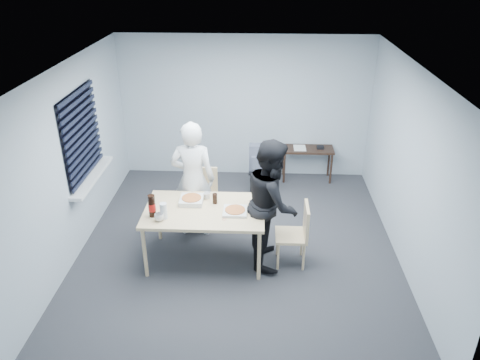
{
  "coord_description": "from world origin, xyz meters",
  "views": [
    {
      "loc": [
        0.29,
        -5.65,
        3.9
      ],
      "look_at": [
        0.02,
        0.1,
        1.03
      ],
      "focal_mm": 35.0,
      "sensor_mm": 36.0,
      "label": 1
    }
  ],
  "objects_px": {
    "side_table": "(308,152)",
    "mug_a": "(159,217)",
    "dining_table": "(205,213)",
    "mug_b": "(207,196)",
    "person_black": "(272,203)",
    "chair_far": "(204,192)",
    "stool": "(258,175)",
    "backpack": "(259,158)",
    "person_white": "(193,180)",
    "chair_right": "(298,231)",
    "soda_bottle": "(152,206)"
  },
  "relations": [
    {
      "from": "soda_bottle",
      "to": "person_white",
      "type": "bearing_deg",
      "value": 64.64
    },
    {
      "from": "person_black",
      "to": "side_table",
      "type": "distance_m",
      "value": 2.66
    },
    {
      "from": "mug_a",
      "to": "mug_b",
      "type": "distance_m",
      "value": 0.81
    },
    {
      "from": "chair_right",
      "to": "mug_a",
      "type": "relative_size",
      "value": 7.24
    },
    {
      "from": "side_table",
      "to": "mug_b",
      "type": "bearing_deg",
      "value": -125.09
    },
    {
      "from": "dining_table",
      "to": "mug_a",
      "type": "xyz_separation_m",
      "value": [
        -0.54,
        -0.31,
        0.11
      ]
    },
    {
      "from": "chair_far",
      "to": "chair_right",
      "type": "bearing_deg",
      "value": -36.63
    },
    {
      "from": "person_white",
      "to": "stool",
      "type": "height_order",
      "value": "person_white"
    },
    {
      "from": "dining_table",
      "to": "person_black",
      "type": "distance_m",
      "value": 0.91
    },
    {
      "from": "person_black",
      "to": "mug_b",
      "type": "xyz_separation_m",
      "value": [
        -0.89,
        0.27,
        -0.06
      ]
    },
    {
      "from": "chair_far",
      "to": "stool",
      "type": "height_order",
      "value": "chair_far"
    },
    {
      "from": "person_black",
      "to": "backpack",
      "type": "relative_size",
      "value": 3.84
    },
    {
      "from": "chair_right",
      "to": "side_table",
      "type": "bearing_deg",
      "value": 82.47
    },
    {
      "from": "dining_table",
      "to": "backpack",
      "type": "xyz_separation_m",
      "value": [
        0.7,
        1.93,
        -0.03
      ]
    },
    {
      "from": "chair_far",
      "to": "person_black",
      "type": "xyz_separation_m",
      "value": [
        1.03,
        -0.95,
        0.37
      ]
    },
    {
      "from": "chair_far",
      "to": "side_table",
      "type": "height_order",
      "value": "chair_far"
    },
    {
      "from": "person_black",
      "to": "backpack",
      "type": "bearing_deg",
      "value": 5.72
    },
    {
      "from": "stool",
      "to": "mug_b",
      "type": "relative_size",
      "value": 4.67
    },
    {
      "from": "side_table",
      "to": "mug_a",
      "type": "bearing_deg",
      "value": -126.65
    },
    {
      "from": "mug_a",
      "to": "side_table",
      "type": "bearing_deg",
      "value": 53.35
    },
    {
      "from": "stool",
      "to": "backpack",
      "type": "distance_m",
      "value": 0.34
    },
    {
      "from": "mug_b",
      "to": "chair_far",
      "type": "bearing_deg",
      "value": 101.44
    },
    {
      "from": "person_white",
      "to": "person_black",
      "type": "relative_size",
      "value": 1.0
    },
    {
      "from": "person_black",
      "to": "backpack",
      "type": "height_order",
      "value": "person_black"
    },
    {
      "from": "stool",
      "to": "soda_bottle",
      "type": "bearing_deg",
      "value": -122.27
    },
    {
      "from": "person_white",
      "to": "soda_bottle",
      "type": "bearing_deg",
      "value": 64.64
    },
    {
      "from": "dining_table",
      "to": "stool",
      "type": "relative_size",
      "value": 3.42
    },
    {
      "from": "backpack",
      "to": "person_white",
      "type": "bearing_deg",
      "value": -104.29
    },
    {
      "from": "stool",
      "to": "mug_a",
      "type": "relative_size",
      "value": 3.8
    },
    {
      "from": "chair_far",
      "to": "mug_a",
      "type": "distance_m",
      "value": 1.38
    },
    {
      "from": "person_white",
      "to": "stool",
      "type": "bearing_deg",
      "value": -126.42
    },
    {
      "from": "dining_table",
      "to": "person_white",
      "type": "distance_m",
      "value": 0.72
    },
    {
      "from": "side_table",
      "to": "mug_b",
      "type": "distance_m",
      "value": 2.79
    },
    {
      "from": "dining_table",
      "to": "stool",
      "type": "xyz_separation_m",
      "value": [
        0.7,
        1.94,
        -0.36
      ]
    },
    {
      "from": "side_table",
      "to": "stool",
      "type": "bearing_deg",
      "value": -145.01
    },
    {
      "from": "person_black",
      "to": "stool",
      "type": "relative_size",
      "value": 3.79
    },
    {
      "from": "dining_table",
      "to": "backpack",
      "type": "distance_m",
      "value": 2.05
    },
    {
      "from": "chair_right",
      "to": "mug_a",
      "type": "xyz_separation_m",
      "value": [
        -1.79,
        -0.26,
        0.31
      ]
    },
    {
      "from": "person_black",
      "to": "mug_b",
      "type": "height_order",
      "value": "person_black"
    },
    {
      "from": "backpack",
      "to": "soda_bottle",
      "type": "height_order",
      "value": "soda_bottle"
    },
    {
      "from": "chair_right",
      "to": "dining_table",
      "type": "bearing_deg",
      "value": 177.65
    },
    {
      "from": "backpack",
      "to": "mug_a",
      "type": "relative_size",
      "value": 3.75
    },
    {
      "from": "mug_b",
      "to": "soda_bottle",
      "type": "distance_m",
      "value": 0.83
    },
    {
      "from": "soda_bottle",
      "to": "side_table",
      "type": "bearing_deg",
      "value": 50.96
    },
    {
      "from": "chair_far",
      "to": "person_black",
      "type": "distance_m",
      "value": 1.45
    },
    {
      "from": "stool",
      "to": "mug_b",
      "type": "height_order",
      "value": "mug_b"
    },
    {
      "from": "person_black",
      "to": "stool",
      "type": "xyz_separation_m",
      "value": [
        -0.19,
        1.92,
        -0.53
      ]
    },
    {
      "from": "chair_right",
      "to": "person_black",
      "type": "distance_m",
      "value": 0.52
    },
    {
      "from": "dining_table",
      "to": "side_table",
      "type": "distance_m",
      "value": 3.03
    },
    {
      "from": "mug_b",
      "to": "soda_bottle",
      "type": "height_order",
      "value": "soda_bottle"
    }
  ]
}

